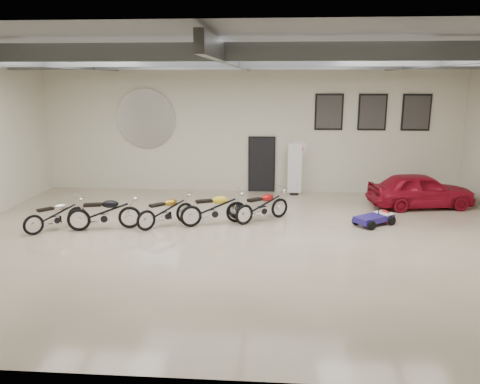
# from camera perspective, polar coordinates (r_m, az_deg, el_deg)

# --- Properties ---
(floor) EXTENTS (16.00, 12.00, 0.01)m
(floor) POSITION_cam_1_polar(r_m,az_deg,el_deg) (12.74, -0.39, -6.08)
(floor) COLOR #C5B396
(floor) RESTS_ON ground
(ceiling) EXTENTS (16.00, 12.00, 0.01)m
(ceiling) POSITION_cam_1_polar(r_m,az_deg,el_deg) (12.02, -0.43, 16.98)
(ceiling) COLOR slate
(ceiling) RESTS_ON back_wall
(back_wall) EXTENTS (16.00, 0.02, 5.00)m
(back_wall) POSITION_cam_1_polar(r_m,az_deg,el_deg) (18.08, 1.12, 7.89)
(back_wall) COLOR beige
(back_wall) RESTS_ON floor
(ceiling_beams) EXTENTS (15.80, 11.80, 0.32)m
(ceiling_beams) POSITION_cam_1_polar(r_m,az_deg,el_deg) (12.01, -0.43, 15.79)
(ceiling_beams) COLOR #595D61
(ceiling_beams) RESTS_ON ceiling
(door) EXTENTS (0.92, 0.08, 2.10)m
(door) POSITION_cam_1_polar(r_m,az_deg,el_deg) (18.21, 2.66, 3.31)
(door) COLOR black
(door) RESTS_ON back_wall
(logo_plaque) EXTENTS (2.30, 0.06, 1.16)m
(logo_plaque) POSITION_cam_1_polar(r_m,az_deg,el_deg) (18.65, -11.40, 8.73)
(logo_plaque) COLOR silver
(logo_plaque) RESTS_ON back_wall
(poster_left) EXTENTS (1.05, 0.08, 1.35)m
(poster_left) POSITION_cam_1_polar(r_m,az_deg,el_deg) (18.08, 10.79, 9.57)
(poster_left) COLOR black
(poster_left) RESTS_ON back_wall
(poster_mid) EXTENTS (1.05, 0.08, 1.35)m
(poster_mid) POSITION_cam_1_polar(r_m,az_deg,el_deg) (18.33, 15.83, 9.35)
(poster_mid) COLOR black
(poster_mid) RESTS_ON back_wall
(poster_right) EXTENTS (1.05, 0.08, 1.35)m
(poster_right) POSITION_cam_1_polar(r_m,az_deg,el_deg) (18.71, 20.69, 9.07)
(poster_right) COLOR black
(poster_right) RESTS_ON back_wall
(oil_sign) EXTENTS (0.72, 0.10, 0.72)m
(oil_sign) POSITION_cam_1_polar(r_m,az_deg,el_deg) (18.12, 7.13, 5.25)
(oil_sign) COLOR white
(oil_sign) RESTS_ON back_wall
(banner_stand) EXTENTS (0.53, 0.23, 1.94)m
(banner_stand) POSITION_cam_1_polar(r_m,az_deg,el_deg) (17.79, 6.68, 2.73)
(banner_stand) COLOR white
(banner_stand) RESTS_ON floor
(motorcycle_silver) EXTENTS (1.65, 1.72, 0.95)m
(motorcycle_silver) POSITION_cam_1_polar(r_m,az_deg,el_deg) (14.57, -21.58, -2.57)
(motorcycle_silver) COLOR silver
(motorcycle_silver) RESTS_ON floor
(motorcycle_black) EXTENTS (2.15, 1.13, 1.07)m
(motorcycle_black) POSITION_cam_1_polar(r_m,az_deg,el_deg) (14.15, -16.24, -2.36)
(motorcycle_black) COLOR silver
(motorcycle_black) RESTS_ON floor
(motorcycle_gold) EXTENTS (1.78, 1.74, 0.99)m
(motorcycle_gold) POSITION_cam_1_polar(r_m,az_deg,el_deg) (14.09, -9.03, -2.21)
(motorcycle_gold) COLOR silver
(motorcycle_gold) RESTS_ON floor
(motorcycle_yellow) EXTENTS (2.11, 1.39, 1.06)m
(motorcycle_yellow) POSITION_cam_1_polar(r_m,az_deg,el_deg) (14.08, -3.19, -1.93)
(motorcycle_yellow) COLOR silver
(motorcycle_yellow) RESTS_ON floor
(motorcycle_red) EXTENTS (1.90, 1.67, 1.01)m
(motorcycle_red) POSITION_cam_1_polar(r_m,az_deg,el_deg) (14.44, 2.75, -1.63)
(motorcycle_red) COLOR silver
(motorcycle_red) RESTS_ON floor
(go_kart) EXTENTS (1.67, 1.50, 0.57)m
(go_kart) POSITION_cam_1_polar(r_m,az_deg,el_deg) (14.76, 16.39, -2.74)
(go_kart) COLOR navy
(go_kart) RESTS_ON floor
(vintage_car) EXTENTS (1.98, 3.71, 1.20)m
(vintage_car) POSITION_cam_1_polar(r_m,az_deg,el_deg) (17.14, 21.16, 0.22)
(vintage_car) COLOR maroon
(vintage_car) RESTS_ON floor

